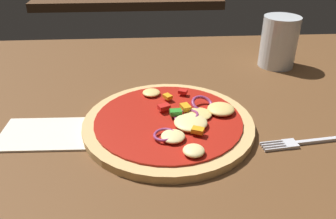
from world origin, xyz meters
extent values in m
cube|color=brown|center=(0.00, 0.00, 0.02)|extent=(1.16, 0.83, 0.03)
cylinder|color=tan|center=(0.03, -0.03, 0.04)|extent=(0.26, 0.26, 0.01)
cylinder|color=#A81C11|center=(0.03, -0.03, 0.05)|extent=(0.22, 0.22, 0.00)
ellipsoid|color=#EFCC72|center=(0.11, -0.01, 0.05)|extent=(0.04, 0.04, 0.01)
ellipsoid|color=#EFCC72|center=(0.01, 0.05, 0.05)|extent=(0.03, 0.03, 0.01)
ellipsoid|color=#F4DB8E|center=(0.06, -0.05, 0.05)|extent=(0.05, 0.05, 0.01)
ellipsoid|color=#F4DB8E|center=(0.03, -0.08, 0.05)|extent=(0.03, 0.03, 0.01)
ellipsoid|color=#EFCC72|center=(0.06, -0.06, 0.05)|extent=(0.03, 0.03, 0.01)
ellipsoid|color=#F4DB8E|center=(0.06, -0.12, 0.05)|extent=(0.03, 0.03, 0.01)
ellipsoid|color=#EFCC72|center=(0.08, -0.02, 0.05)|extent=(0.04, 0.04, 0.01)
torus|color=#93386B|center=(0.09, 0.01, 0.06)|extent=(0.05, 0.05, 0.02)
torus|color=#93386B|center=(0.06, -0.03, 0.05)|extent=(0.05, 0.05, 0.01)
torus|color=#93386B|center=(0.02, -0.08, 0.05)|extent=(0.04, 0.04, 0.01)
cube|color=#2D8C28|center=(0.04, -0.02, 0.06)|extent=(0.02, 0.01, 0.01)
cube|color=red|center=(0.06, 0.05, 0.06)|extent=(0.02, 0.01, 0.01)
cube|color=red|center=(0.02, -0.01, 0.06)|extent=(0.02, 0.02, 0.01)
cube|color=orange|center=(0.06, -0.01, 0.06)|extent=(0.02, 0.02, 0.01)
cube|color=orange|center=(0.07, -0.07, 0.06)|extent=(0.02, 0.02, 0.01)
cube|color=orange|center=(0.03, 0.03, 0.06)|extent=(0.02, 0.02, 0.01)
cube|color=silver|center=(0.26, -0.08, 0.04)|extent=(0.10, 0.02, 0.01)
cube|color=silver|center=(0.20, -0.08, 0.04)|extent=(0.02, 0.02, 0.01)
cube|color=silver|center=(0.17, -0.08, 0.04)|extent=(0.03, 0.01, 0.00)
cube|color=silver|center=(0.17, -0.08, 0.04)|extent=(0.03, 0.01, 0.00)
cube|color=silver|center=(0.17, -0.09, 0.04)|extent=(0.03, 0.01, 0.00)
cube|color=silver|center=(0.17, -0.10, 0.04)|extent=(0.03, 0.01, 0.00)
cylinder|color=silver|center=(0.28, 0.21, 0.09)|extent=(0.08, 0.08, 0.11)
cylinder|color=#C67214|center=(0.28, 0.21, 0.07)|extent=(0.07, 0.07, 0.08)
cylinder|color=white|center=(0.28, 0.21, 0.12)|extent=(0.06, 0.06, 0.02)
cube|color=silver|center=(-0.15, -0.03, 0.03)|extent=(0.14, 0.09, 0.00)
camera|label=1|loc=(0.00, -0.46, 0.32)|focal=36.43mm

